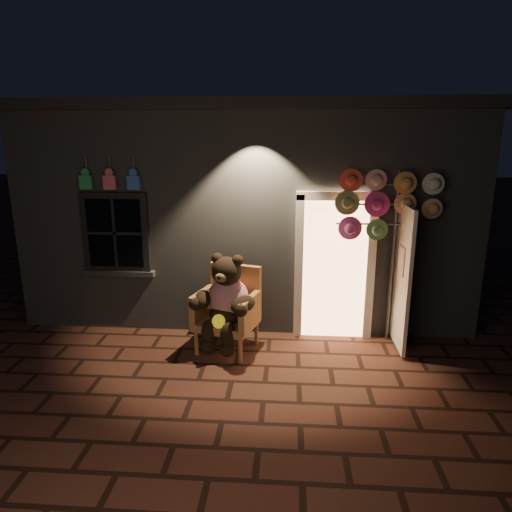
# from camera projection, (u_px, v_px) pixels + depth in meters

# --- Properties ---
(ground) EXTENTS (60.00, 60.00, 0.00)m
(ground) POSITION_uv_depth(u_px,v_px,m) (232.00, 381.00, 5.65)
(ground) COLOR #4C2A1D
(ground) RESTS_ON ground
(shop_building) EXTENTS (7.30, 5.95, 3.51)m
(shop_building) POSITION_uv_depth(u_px,v_px,m) (255.00, 199.00, 9.06)
(shop_building) COLOR slate
(shop_building) RESTS_ON ground
(wicker_armchair) EXTENTS (0.96, 0.92, 1.17)m
(wicker_armchair) POSITION_uv_depth(u_px,v_px,m) (229.00, 309.00, 6.44)
(wicker_armchair) COLOR #AE7943
(wicker_armchair) RESTS_ON ground
(teddy_bear) EXTENTS (0.92, 0.83, 1.31)m
(teddy_bear) POSITION_uv_depth(u_px,v_px,m) (226.00, 302.00, 6.26)
(teddy_bear) COLOR #B41324
(teddy_bear) RESTS_ON ground
(hat_rack) EXTENTS (1.43, 0.22, 2.51)m
(hat_rack) POSITION_uv_depth(u_px,v_px,m) (385.00, 203.00, 6.22)
(hat_rack) COLOR #59595E
(hat_rack) RESTS_ON ground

